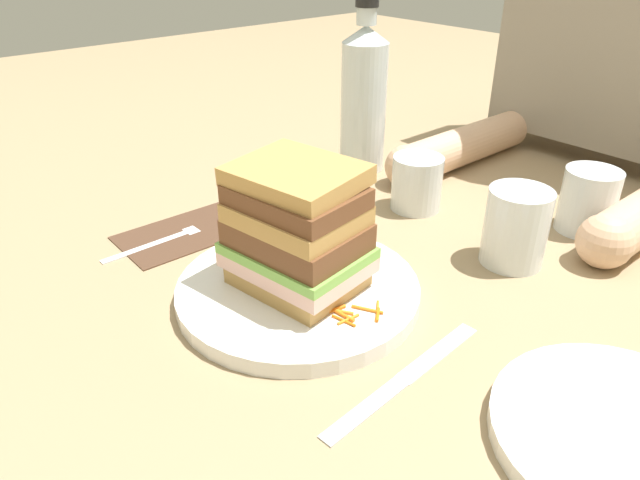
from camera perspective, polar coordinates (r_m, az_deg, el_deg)
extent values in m
plane|color=#9E8460|center=(0.62, 0.76, -5.23)|extent=(3.00, 3.00, 0.00)
cylinder|color=white|center=(0.61, -2.16, -4.92)|extent=(0.25, 0.25, 0.02)
cube|color=tan|center=(0.60, -2.19, -3.50)|extent=(0.13, 0.11, 0.02)
cube|color=beige|center=(0.59, -2.22, -2.10)|extent=(0.15, 0.12, 0.02)
cube|color=#7AB74C|center=(0.58, -2.24, -1.01)|extent=(0.15, 0.12, 0.01)
cube|color=brown|center=(0.57, -2.28, 0.58)|extent=(0.14, 0.11, 0.03)
cube|color=tan|center=(0.56, -2.32, 2.57)|extent=(0.13, 0.11, 0.02)
cube|color=brown|center=(0.55, -2.36, 4.31)|extent=(0.13, 0.11, 0.02)
cube|color=tan|center=(0.55, -2.36, 6.35)|extent=(0.13, 0.12, 0.02)
cylinder|color=orange|center=(0.66, -8.34, -1.31)|extent=(0.01, 0.03, 0.00)
cylinder|color=orange|center=(0.64, -7.32, -2.25)|extent=(0.03, 0.01, 0.00)
cylinder|color=orange|center=(0.65, -5.35, -1.45)|extent=(0.02, 0.02, 0.00)
cylinder|color=orange|center=(0.63, -5.38, -2.38)|extent=(0.01, 0.02, 0.00)
cylinder|color=orange|center=(0.63, -7.83, -2.72)|extent=(0.01, 0.03, 0.00)
cylinder|color=orange|center=(0.64, -5.97, -2.12)|extent=(0.01, 0.03, 0.00)
cylinder|color=orange|center=(0.65, -5.92, -1.56)|extent=(0.02, 0.01, 0.00)
cylinder|color=orange|center=(0.64, -6.91, -2.16)|extent=(0.02, 0.02, 0.00)
cylinder|color=orange|center=(0.64, -5.04, -1.95)|extent=(0.03, 0.00, 0.00)
cylinder|color=orange|center=(0.63, -7.08, -2.89)|extent=(0.01, 0.03, 0.00)
cylinder|color=orange|center=(0.55, 2.35, -7.91)|extent=(0.03, 0.01, 0.00)
cylinder|color=orange|center=(0.56, 5.66, -7.30)|extent=(0.02, 0.02, 0.00)
cylinder|color=orange|center=(0.56, 1.64, -6.94)|extent=(0.03, 0.02, 0.00)
cylinder|color=orange|center=(0.55, 2.27, -7.34)|extent=(0.03, 0.01, 0.00)
cylinder|color=orange|center=(0.56, 4.66, -6.79)|extent=(0.03, 0.02, 0.00)
cylinder|color=orange|center=(0.56, 1.18, -6.92)|extent=(0.01, 0.03, 0.00)
cylinder|color=orange|center=(0.56, 5.70, -6.73)|extent=(0.02, 0.02, 0.00)
cylinder|color=orange|center=(0.55, 2.79, -7.76)|extent=(0.01, 0.02, 0.00)
cube|color=#4C3323|center=(0.75, -13.01, 0.74)|extent=(0.10, 0.16, 0.00)
cube|color=silver|center=(0.73, -16.76, -0.41)|extent=(0.01, 0.11, 0.00)
cube|color=silver|center=(0.75, -12.51, 1.14)|extent=(0.02, 0.02, 0.00)
cylinder|color=silver|center=(0.76, -10.36, 1.58)|extent=(0.00, 0.04, 0.00)
cylinder|color=silver|center=(0.76, -10.59, 1.72)|extent=(0.00, 0.04, 0.00)
cylinder|color=silver|center=(0.76, -10.81, 1.87)|extent=(0.00, 0.04, 0.00)
cylinder|color=silver|center=(0.77, -11.04, 2.01)|extent=(0.00, 0.04, 0.00)
cube|color=silver|center=(0.49, 4.49, -16.14)|extent=(0.02, 0.10, 0.00)
cube|color=silver|center=(0.55, 11.51, -10.65)|extent=(0.02, 0.11, 0.00)
cylinder|color=white|center=(0.69, 18.63, 1.21)|extent=(0.07, 0.07, 0.09)
cylinder|color=#E55638|center=(0.69, 18.45, 0.20)|extent=(0.07, 0.07, 0.06)
cylinder|color=silver|center=(0.90, 4.26, 12.76)|extent=(0.07, 0.07, 0.19)
cone|color=silver|center=(0.88, 4.53, 19.50)|extent=(0.07, 0.07, 0.02)
cylinder|color=silver|center=(0.88, 4.60, 21.04)|extent=(0.03, 0.03, 0.02)
cylinder|color=black|center=(0.87, 4.65, 22.33)|extent=(0.03, 0.03, 0.02)
cylinder|color=silver|center=(0.79, 9.46, 5.52)|extent=(0.07, 0.07, 0.07)
cylinder|color=silver|center=(0.79, 24.77, 3.51)|extent=(0.07, 0.07, 0.08)
cylinder|color=white|center=(0.51, 27.83, -16.71)|extent=(0.20, 0.20, 0.02)
cylinder|color=#DBAD89|center=(0.96, 13.84, 8.95)|extent=(0.06, 0.27, 0.06)
sphere|color=#DBAD89|center=(0.86, 8.45, 7.15)|extent=(0.06, 0.06, 0.06)
sphere|color=#DBAD89|center=(0.72, 26.15, -0.10)|extent=(0.06, 0.06, 0.06)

